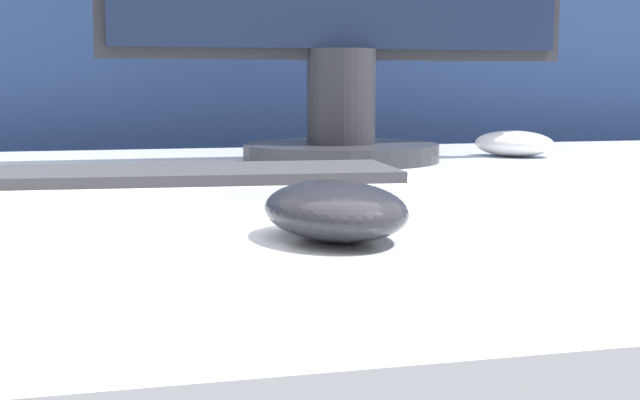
# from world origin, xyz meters

# --- Properties ---
(partition_panel) EXTENTS (5.00, 0.03, 1.18)m
(partition_panel) POSITION_xyz_m (0.00, 0.62, 0.59)
(partition_panel) COLOR navy
(partition_panel) RESTS_ON ground_plane
(computer_mouse_near) EXTENTS (0.09, 0.12, 0.03)m
(computer_mouse_near) POSITION_xyz_m (0.03, -0.26, 0.79)
(computer_mouse_near) COLOR #232328
(computer_mouse_near) RESTS_ON desk
(keyboard) EXTENTS (0.43, 0.16, 0.02)m
(keyboard) POSITION_xyz_m (-0.07, -0.06, 0.78)
(keyboard) COLOR silver
(keyboard) RESTS_ON desk
(computer_mouse_far) EXTENTS (0.12, 0.12, 0.03)m
(computer_mouse_far) POSITION_xyz_m (0.40, 0.25, 0.79)
(computer_mouse_far) COLOR silver
(computer_mouse_far) RESTS_ON desk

